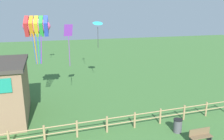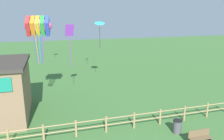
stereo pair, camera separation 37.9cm
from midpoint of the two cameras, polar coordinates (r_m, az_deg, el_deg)
The scene contains 6 objects.
wooden_fence at distance 14.89m, azimuth 2.95°, elevation -13.24°, with size 17.78×0.14×1.12m.
park_bench_near_fence at distance 14.59m, azimuth 22.66°, elevation -15.81°, with size 1.44×0.44×0.88m.
trash_bin at distance 15.29m, azimuth 17.37°, elevation -13.90°, with size 0.59×0.59×0.91m.
kite_rainbow_parafoil at distance 18.70m, azimuth -18.19°, elevation 10.81°, with size 2.29×1.80×3.87m.
kite_cyan_delta at distance 22.66m, azimuth -2.77°, elevation 11.98°, with size 1.08×1.05×2.76m.
kite_purple_streamer at distance 19.22m, azimuth -10.39°, elevation 8.57°, with size 0.79×0.45×3.61m.
Camera 2 is at (-4.21, -6.72, 7.53)m, focal length 35.00 mm.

